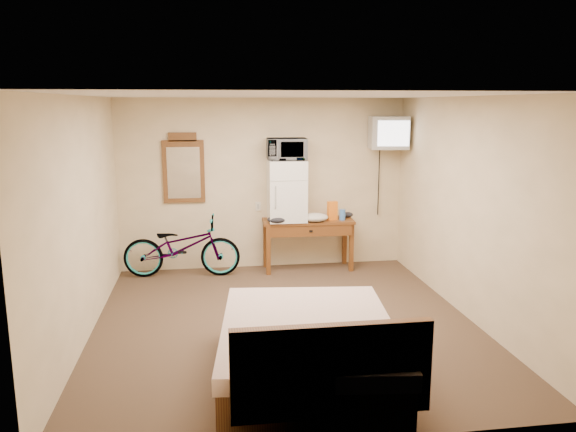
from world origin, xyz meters
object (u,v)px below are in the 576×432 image
(microwave, at_px, (287,149))
(bed, at_px, (309,351))
(crt_television, at_px, (388,133))
(desk, at_px, (308,228))
(wall_mirror, at_px, (184,169))
(blue_cup, at_px, (342,215))
(bicycle, at_px, (182,247))
(mini_fridge, at_px, (287,190))

(microwave, distance_m, bed, 3.74)
(crt_television, relative_size, bed, 0.30)
(desk, distance_m, wall_mirror, 2.00)
(wall_mirror, xyz_separation_m, bed, (1.17, -3.65, -1.20))
(crt_television, relative_size, wall_mirror, 0.63)
(blue_cup, bearing_deg, wall_mirror, 171.65)
(bicycle, bearing_deg, desk, -84.22)
(bicycle, height_order, bed, bed)
(wall_mirror, bearing_deg, mini_fridge, -9.12)
(desk, relative_size, microwave, 2.40)
(blue_cup, xyz_separation_m, bicycle, (-2.32, 0.01, -0.40))
(wall_mirror, bearing_deg, blue_cup, -8.35)
(blue_cup, height_order, bicycle, blue_cup)
(microwave, relative_size, wall_mirror, 0.55)
(microwave, xyz_separation_m, bicycle, (-1.51, -0.09, -1.35))
(wall_mirror, bearing_deg, crt_television, -4.89)
(microwave, relative_size, bed, 0.26)
(crt_television, distance_m, bed, 4.20)
(bed, bearing_deg, wall_mirror, 107.72)
(bed, bearing_deg, blue_cup, 71.65)
(mini_fridge, bearing_deg, microwave, 56.25)
(mini_fridge, height_order, wall_mirror, wall_mirror)
(crt_television, height_order, wall_mirror, crt_television)
(desk, height_order, crt_television, crt_television)
(blue_cup, height_order, crt_television, crt_television)
(microwave, relative_size, bicycle, 0.34)
(crt_television, height_order, bed, crt_television)
(wall_mirror, height_order, bicycle, wall_mirror)
(desk, height_order, blue_cup, blue_cup)
(blue_cup, xyz_separation_m, wall_mirror, (-2.27, 0.33, 0.67))
(wall_mirror, relative_size, bed, 0.47)
(desk, relative_size, bicycle, 0.82)
(desk, relative_size, mini_fridge, 1.52)
(blue_cup, relative_size, crt_television, 0.25)
(bed, bearing_deg, desk, 79.79)
(mini_fridge, distance_m, blue_cup, 0.89)
(desk, xyz_separation_m, bicycle, (-1.83, -0.05, -0.20))
(desk, height_order, wall_mirror, wall_mirror)
(bicycle, bearing_deg, crt_television, -84.48)
(desk, relative_size, bed, 0.63)
(microwave, bearing_deg, crt_television, 1.23)
(crt_television, distance_m, bicycle, 3.39)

